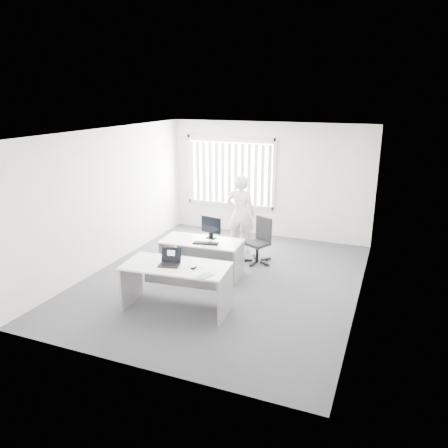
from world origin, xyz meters
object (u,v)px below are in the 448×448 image
at_px(desk_far, 202,250).
at_px(monitor, 211,227).
at_px(person, 241,214).
at_px(laptop, 169,258).
at_px(desk_near, 176,277).
at_px(office_chair, 259,249).

bearing_deg(desk_far, monitor, 56.81).
relative_size(person, monitor, 3.97).
height_order(laptop, monitor, monitor).
xyz_separation_m(desk_near, laptop, (-0.09, -0.06, 0.35)).
xyz_separation_m(desk_near, office_chair, (0.62, 2.51, -0.26)).
bearing_deg(desk_far, person, 77.35).
distance_m(desk_near, laptop, 0.36).
relative_size(desk_far, monitor, 3.60).
height_order(office_chair, laptop, laptop).
relative_size(desk_near, monitor, 4.02).
distance_m(office_chair, monitor, 1.28).
distance_m(desk_far, monitor, 0.48).
bearing_deg(desk_near, monitor, 88.27).
bearing_deg(office_chair, desk_far, -104.02).
distance_m(office_chair, laptop, 2.74).
distance_m(person, monitor, 1.35).
height_order(desk_near, person, person).
bearing_deg(laptop, desk_far, 81.52).
bearing_deg(desk_near, desk_far, 93.16).
relative_size(desk_near, laptop, 5.40).
bearing_deg(person, desk_near, 82.94).
relative_size(desk_near, person, 1.01).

